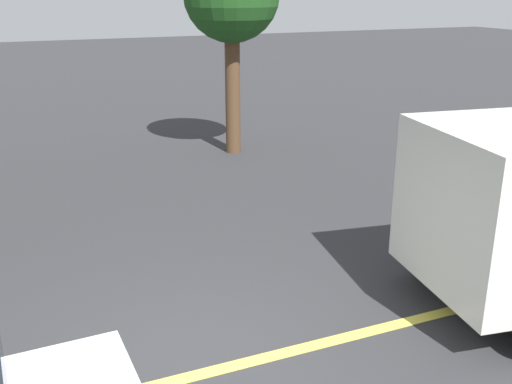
% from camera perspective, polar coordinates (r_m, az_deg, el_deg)
% --- Properties ---
extents(ground_plane, '(80.00, 80.00, 0.00)m').
position_cam_1_polar(ground_plane, '(6.18, -6.55, -17.21)').
color(ground_plane, '#2D2D30').
extents(lane_marking_centre, '(28.00, 0.16, 0.01)m').
position_cam_1_polar(lane_marking_centre, '(7.42, 16.63, -11.16)').
color(lane_marking_centre, '#E0D14C').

